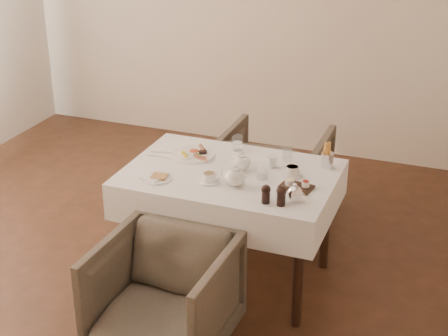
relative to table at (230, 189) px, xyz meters
name	(u,v)px	position (x,y,z in m)	size (l,w,h in m)	color
table	(230,189)	(0.00, 0.00, 0.00)	(1.28, 0.88, 0.75)	black
armchair_near	(164,296)	(-0.09, -0.78, -0.31)	(0.69, 0.72, 0.65)	#463E33
armchair_far	(273,176)	(0.02, 0.86, -0.29)	(0.75, 0.77, 0.70)	#463E33
breakfast_plate	(194,154)	(-0.31, 0.15, 0.13)	(0.28, 0.28, 0.03)	white
side_plate	(156,178)	(-0.38, -0.26, 0.12)	(0.19, 0.18, 0.02)	white
teapot_centre	(242,161)	(0.06, 0.05, 0.18)	(0.15, 0.12, 0.12)	white
teapot_front	(235,175)	(0.09, -0.17, 0.18)	(0.17, 0.13, 0.14)	white
creamer	(272,161)	(0.21, 0.16, 0.15)	(0.06, 0.06, 0.07)	white
teacup_near	(209,178)	(-0.06, -0.18, 0.14)	(0.12, 0.12, 0.06)	white
teacup_far	(292,171)	(0.37, 0.08, 0.14)	(0.12, 0.12, 0.06)	white
glass_left	(237,143)	(-0.07, 0.33, 0.17)	(0.07, 0.07, 0.10)	silver
glass_mid	(262,172)	(0.21, -0.03, 0.16)	(0.07, 0.07, 0.09)	silver
glass_right	(288,154)	(0.28, 0.29, 0.16)	(0.06, 0.06, 0.09)	silver
condiment_board	(296,186)	(0.44, -0.08, 0.13)	(0.20, 0.15, 0.05)	black
pepper_mill_left	(266,194)	(0.33, -0.32, 0.17)	(0.05, 0.05, 0.11)	black
pepper_mill_right	(281,196)	(0.42, -0.31, 0.18)	(0.06, 0.06, 0.12)	black
silver_pot	(295,192)	(0.47, -0.24, 0.17)	(0.11, 0.09, 0.12)	white
fries_cup	(328,156)	(0.53, 0.28, 0.19)	(0.08, 0.08, 0.17)	silver
cutlery_fork	(166,153)	(-0.49, 0.12, 0.12)	(0.02, 0.21, 0.00)	silver
cutlery_knife	(160,157)	(-0.50, 0.05, 0.12)	(0.01, 0.18, 0.00)	silver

